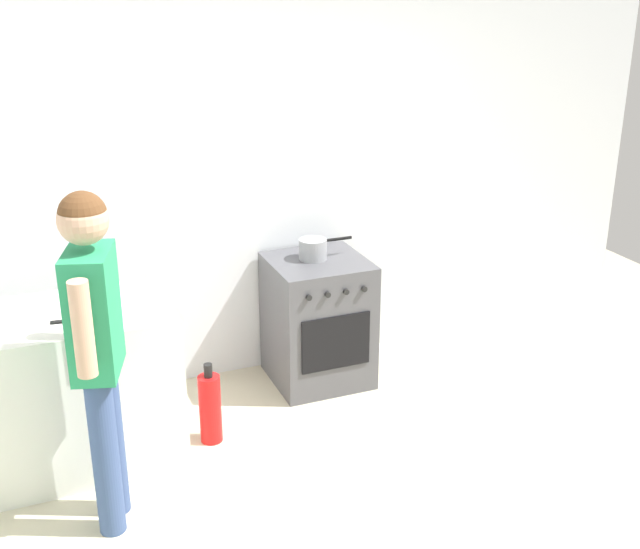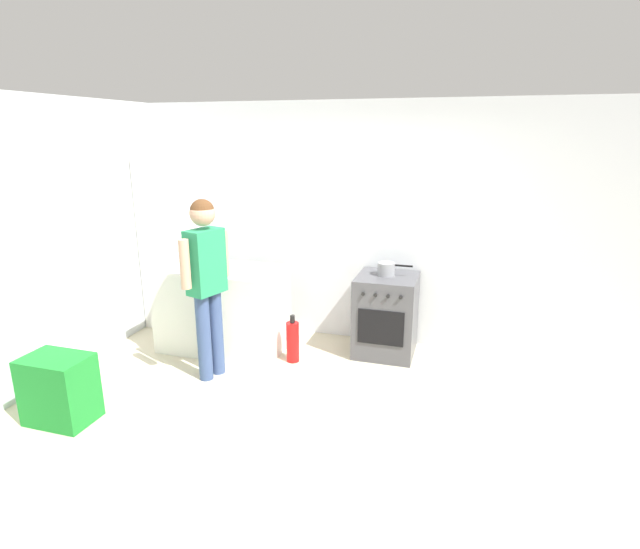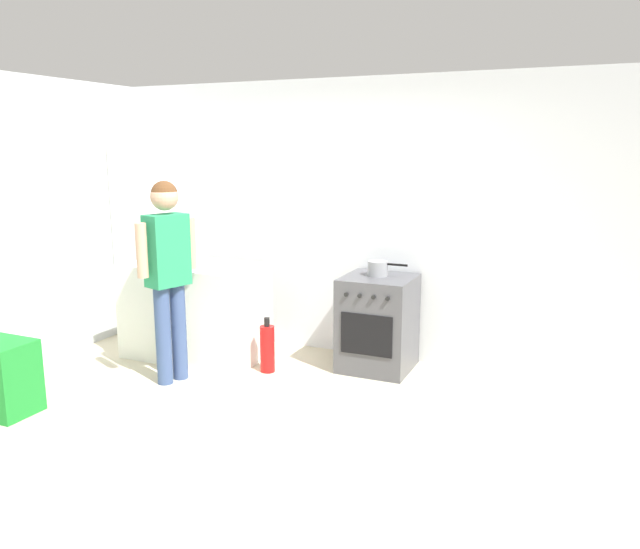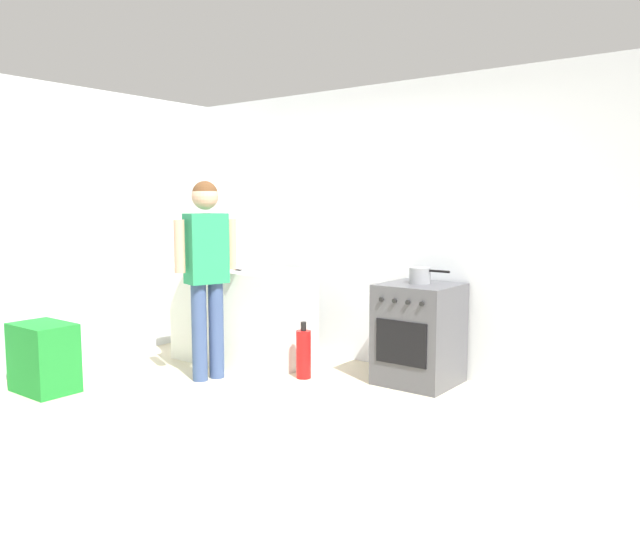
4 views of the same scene
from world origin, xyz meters
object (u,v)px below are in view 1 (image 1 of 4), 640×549
(oven_left, at_px, (318,320))
(fire_extinguisher, at_px, (210,408))
(pot, at_px, (313,249))
(knife_paring, at_px, (68,321))
(person, at_px, (96,334))

(oven_left, relative_size, fire_extinguisher, 1.70)
(pot, height_order, knife_paring, pot)
(pot, bearing_deg, fire_extinguisher, -148.93)
(oven_left, height_order, pot, pot)
(oven_left, distance_m, person, 1.91)
(person, bearing_deg, pot, 34.84)
(pot, xyz_separation_m, knife_paring, (-1.58, -0.54, -0.01))
(fire_extinguisher, bearing_deg, person, -140.63)
(oven_left, height_order, person, person)
(oven_left, relative_size, pot, 2.36)
(knife_paring, relative_size, person, 0.12)
(knife_paring, xyz_separation_m, fire_extinguisher, (0.73, 0.03, -0.69))
(oven_left, height_order, knife_paring, knife_paring)
(knife_paring, bearing_deg, oven_left, 17.68)
(knife_paring, distance_m, fire_extinguisher, 1.00)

